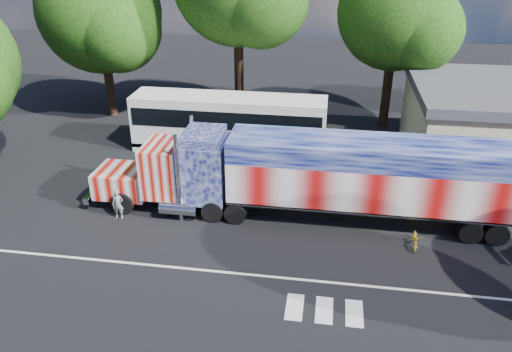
# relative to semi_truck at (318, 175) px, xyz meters

# --- Properties ---
(ground) EXTENTS (100.00, 100.00, 0.00)m
(ground) POSITION_rel_semi_truck_xyz_m (-3.31, -2.44, -2.49)
(ground) COLOR black
(lane_markings) EXTENTS (30.00, 2.67, 0.01)m
(lane_markings) POSITION_rel_semi_truck_xyz_m (-1.60, -6.21, -2.48)
(lane_markings) COLOR silver
(lane_markings) RESTS_ON ground
(semi_truck) EXTENTS (22.69, 3.58, 4.84)m
(semi_truck) POSITION_rel_semi_truck_xyz_m (0.00, 0.00, 0.00)
(semi_truck) COLOR black
(semi_truck) RESTS_ON ground
(coach_bus) EXTENTS (13.07, 3.04, 3.80)m
(coach_bus) POSITION_rel_semi_truck_xyz_m (-6.33, 8.10, -0.52)
(coach_bus) COLOR white
(coach_bus) RESTS_ON ground
(woman) EXTENTS (0.63, 0.45, 1.62)m
(woman) POSITION_rel_semi_truck_xyz_m (-10.32, -1.69, -1.68)
(woman) COLOR slate
(woman) RESTS_ON ground
(bicycle) EXTENTS (0.67, 1.57, 0.80)m
(bicycle) POSITION_rel_semi_truck_xyz_m (4.87, -2.00, -2.09)
(bicycle) COLOR gold
(bicycle) RESTS_ON ground
(tree_ne_a) EXTENTS (8.67, 8.26, 12.62)m
(tree_ne_a) POSITION_rel_semi_truck_xyz_m (4.66, 14.61, 5.94)
(tree_ne_a) COLOR black
(tree_ne_a) RESTS_ON ground
(tree_nw_a) EXTENTS (9.70, 9.24, 12.80)m
(tree_nw_a) POSITION_rel_semi_truck_xyz_m (-17.09, 13.64, 5.63)
(tree_nw_a) COLOR black
(tree_nw_a) RESTS_ON ground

